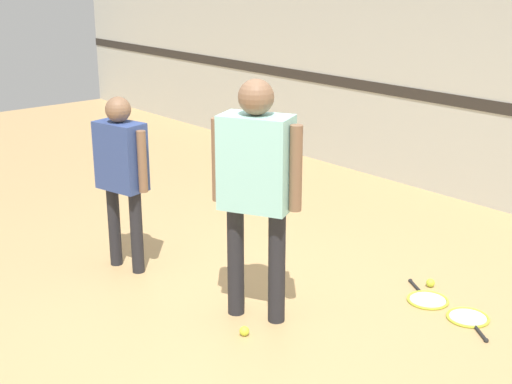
# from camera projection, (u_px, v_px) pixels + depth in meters

# --- Properties ---
(ground_plane) EXTENTS (16.00, 16.00, 0.00)m
(ground_plane) POSITION_uv_depth(u_px,v_px,m) (224.00, 312.00, 5.05)
(ground_plane) COLOR tan
(wall_back) EXTENTS (16.00, 0.07, 3.20)m
(wall_back) POSITION_uv_depth(u_px,v_px,m) (510.00, 48.00, 6.70)
(wall_back) COLOR beige
(wall_back) RESTS_ON ground_plane
(person_instructor) EXTENTS (0.57, 0.44, 1.67)m
(person_instructor) POSITION_uv_depth(u_px,v_px,m) (256.00, 175.00, 4.67)
(person_instructor) COLOR #232328
(person_instructor) RESTS_ON ground_plane
(person_student_left) EXTENTS (0.52, 0.30, 1.40)m
(person_student_left) POSITION_uv_depth(u_px,v_px,m) (121.00, 165.00, 5.52)
(person_student_left) COLOR #232328
(person_student_left) RESTS_ON ground_plane
(racket_spare_on_floor) EXTENTS (0.51, 0.42, 0.03)m
(racket_spare_on_floor) POSITION_uv_depth(u_px,v_px,m) (427.00, 299.00, 5.23)
(racket_spare_on_floor) COLOR #C6D838
(racket_spare_on_floor) RESTS_ON ground_plane
(racket_second_spare) EXTENTS (0.49, 0.41, 0.03)m
(racket_second_spare) POSITION_uv_depth(u_px,v_px,m) (469.00, 318.00, 4.94)
(racket_second_spare) COLOR #C6D838
(racket_second_spare) RESTS_ON ground_plane
(tennis_ball_near_instructor) EXTENTS (0.07, 0.07, 0.07)m
(tennis_ball_near_instructor) POSITION_uv_depth(u_px,v_px,m) (244.00, 331.00, 4.73)
(tennis_ball_near_instructor) COLOR #CCE038
(tennis_ball_near_instructor) RESTS_ON ground_plane
(tennis_ball_by_spare_racket) EXTENTS (0.07, 0.07, 0.07)m
(tennis_ball_by_spare_racket) POSITION_uv_depth(u_px,v_px,m) (430.00, 283.00, 5.44)
(tennis_ball_by_spare_racket) COLOR #CCE038
(tennis_ball_by_spare_racket) RESTS_ON ground_plane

